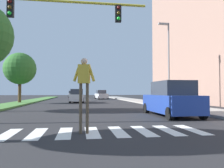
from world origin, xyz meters
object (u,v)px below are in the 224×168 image
traffic_light_gantry (10,24)px  sedan_distant (101,95)px  pedestrian_performer (84,83)px  suv_crossing (171,100)px  tree_far (20,69)px  street_lamp_right (168,56)px  sedan_far_horizon (72,94)px  sedan_midblock (77,96)px

traffic_light_gantry → sedan_distant: (7.30, 31.98, -3.57)m
traffic_light_gantry → pedestrian_performer: (3.23, -2.96, -2.70)m
suv_crossing → tree_far: bearing=128.1°
traffic_light_gantry → sedan_distant: bearing=77.1°
street_lamp_right → sedan_far_horizon: bearing=104.5°
street_lamp_right → pedestrian_performer: bearing=-123.5°
sedan_far_horizon → sedan_midblock: bearing=-87.0°
sedan_midblock → sedan_far_horizon: sedan_midblock is taller
traffic_light_gantry → sedan_far_horizon: traffic_light_gantry is taller
sedan_far_horizon → street_lamp_right: bearing=-75.5°
tree_far → sedan_far_horizon: size_ratio=1.42×
traffic_light_gantry → suv_crossing: (8.27, 1.69, -3.43)m
traffic_light_gantry → suv_crossing: traffic_light_gantry is taller
sedan_distant → suv_crossing: bearing=-88.2°
tree_far → pedestrian_performer: tree_far is taller
tree_far → sedan_far_horizon: tree_far is taller
street_lamp_right → suv_crossing: (-2.77, -7.12, -3.66)m
traffic_light_gantry → suv_crossing: bearing=11.5°
street_lamp_right → pedestrian_performer: 14.42m
pedestrian_performer → sedan_distant: (4.06, 34.94, -0.87)m
street_lamp_right → tree_far: bearing=150.9°
sedan_distant → sedan_midblock: bearing=-109.2°
suv_crossing → sedan_midblock: 18.29m
pedestrian_performer → sedan_far_horizon: size_ratio=0.61×
pedestrian_performer → sedan_midblock: size_ratio=0.55×
sedan_midblock → sedan_distant: (4.47, 12.83, -0.01)m
traffic_light_gantry → sedan_midblock: traffic_light_gantry is taller
tree_far → sedan_midblock: bearing=17.6°
street_lamp_right → sedan_far_horizon: size_ratio=1.83×
traffic_light_gantry → sedan_far_horizon: bearing=88.2°
traffic_light_gantry → pedestrian_performer: 5.15m
suv_crossing → traffic_light_gantry: bearing=-168.5°
street_lamp_right → suv_crossing: size_ratio=1.63×
traffic_light_gantry → pedestrian_performer: bearing=-42.5°
tree_far → sedan_midblock: size_ratio=1.29×
tree_far → suv_crossing: bearing=-51.9°
tree_far → traffic_light_gantry: bearing=-77.5°
street_lamp_right → suv_crossing: 8.47m
pedestrian_performer → sedan_midblock: (-0.40, 22.11, -0.86)m
suv_crossing → sedan_distant: size_ratio=1.01×
sedan_midblock → suv_crossing: bearing=-72.7°
pedestrian_performer → tree_far: bearing=109.3°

